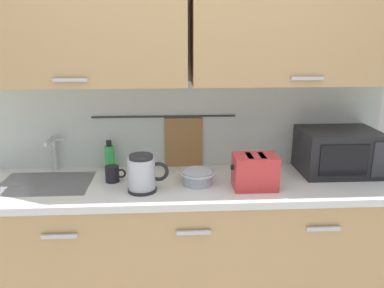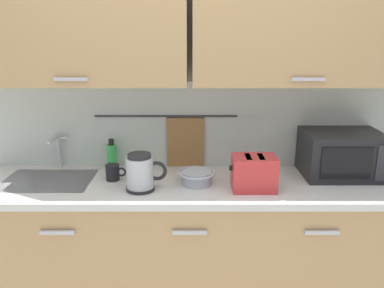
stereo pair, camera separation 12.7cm
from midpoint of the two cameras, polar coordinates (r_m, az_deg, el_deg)
name	(u,v)px [view 1 (the left image)]	position (r m, az deg, el deg)	size (l,w,h in m)	color
counter_unit	(189,249)	(2.49, -1.99, -15.07)	(2.53, 0.64, 0.90)	tan
back_wall_assembly	(188,70)	(2.37, -2.11, 10.75)	(3.70, 0.41, 2.50)	silver
sink_faucet	(53,149)	(2.58, -20.94, -0.73)	(0.09, 0.17, 0.22)	#B2B5BA
microwave	(338,151)	(2.54, 19.18, -1.05)	(0.46, 0.35, 0.27)	black
electric_kettle	(142,174)	(2.15, -8.94, -4.32)	(0.23, 0.16, 0.21)	black
dish_soap_bottle	(110,157)	(2.51, -13.36, -1.93)	(0.06, 0.06, 0.20)	green
mug_near_sink	(113,174)	(2.33, -13.05, -4.29)	(0.12, 0.08, 0.09)	black
mixing_bowl	(198,177)	(2.24, -0.79, -4.80)	(0.21, 0.21, 0.08)	#A5ADB7
toaster	(255,171)	(2.19, 7.54, -4.02)	(0.26, 0.17, 0.19)	red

